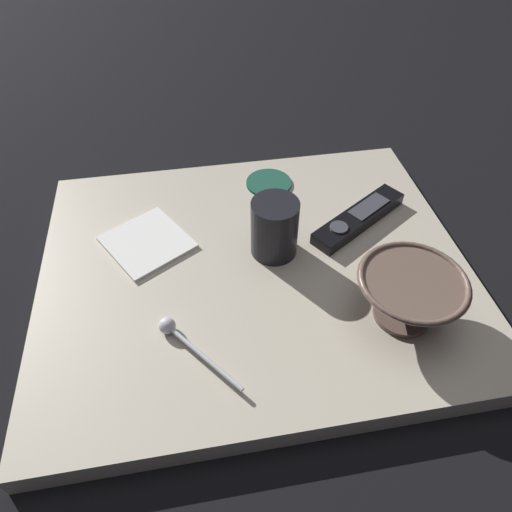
% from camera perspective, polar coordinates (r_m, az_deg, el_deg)
% --- Properties ---
extents(ground_plane, '(6.00, 6.00, 0.00)m').
position_cam_1_polar(ground_plane, '(0.75, -0.13, -2.81)').
color(ground_plane, black).
extents(table, '(0.66, 0.55, 0.04)m').
position_cam_1_polar(table, '(0.74, -0.13, -1.88)').
color(table, '#B7AD99').
rests_on(table, ground).
extents(cereal_bowl, '(0.15, 0.15, 0.08)m').
position_cam_1_polar(cereal_bowl, '(0.66, 18.26, -4.68)').
color(cereal_bowl, brown).
rests_on(cereal_bowl, table).
extents(coffee_mug, '(0.07, 0.07, 0.10)m').
position_cam_1_polar(coffee_mug, '(0.71, 2.30, 3.48)').
color(coffee_mug, black).
rests_on(coffee_mug, table).
extents(teaspoon, '(0.10, 0.13, 0.02)m').
position_cam_1_polar(teaspoon, '(0.64, -9.74, -9.45)').
color(teaspoon, silver).
rests_on(teaspoon, table).
extents(tv_remote_near, '(0.19, 0.14, 0.02)m').
position_cam_1_polar(tv_remote_near, '(0.81, 12.56, 4.62)').
color(tv_remote_near, black).
rests_on(tv_remote_near, table).
extents(folded_napkin, '(0.17, 0.17, 0.01)m').
position_cam_1_polar(folded_napkin, '(0.78, -13.28, 1.67)').
color(folded_napkin, white).
rests_on(folded_napkin, table).
extents(drink_coaster, '(0.08, 0.08, 0.01)m').
position_cam_1_polar(drink_coaster, '(0.88, 1.59, 9.00)').
color(drink_coaster, '#194738').
rests_on(drink_coaster, table).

